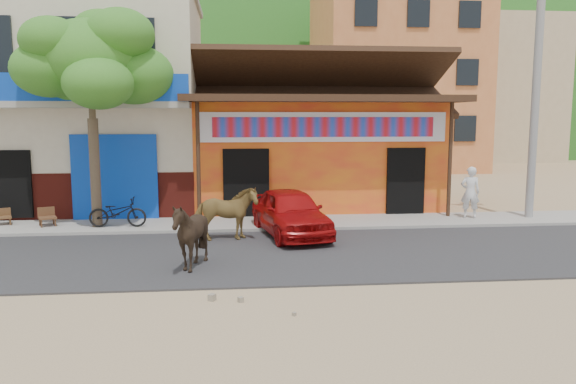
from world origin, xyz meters
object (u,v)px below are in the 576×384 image
at_px(cafe_chair_left, 47,209).
at_px(cafe_chair_right, 3,210).
at_px(cow_dark, 190,235).
at_px(red_car, 290,212).
at_px(tree, 93,118).
at_px(scooter, 118,212).
at_px(utility_pole, 536,84).
at_px(cow_tan, 225,214).
at_px(pedestrian, 470,192).

height_order(cafe_chair_left, cafe_chair_right, cafe_chair_left).
distance_m(cow_dark, red_car, 3.95).
height_order(tree, cafe_chair_right, tree).
height_order(cow_dark, scooter, cow_dark).
bearing_deg(red_car, utility_pole, 0.44).
bearing_deg(utility_pole, cafe_chair_left, -179.86).
distance_m(tree, utility_pole, 12.84).
distance_m(cow_dark, cafe_chair_left, 6.33).
bearing_deg(cow_tan, scooter, 55.73).
distance_m(scooter, pedestrian, 10.33).
relative_size(utility_pole, red_car, 2.19).
xyz_separation_m(utility_pole, red_car, (-7.50, -1.53, -3.46)).
distance_m(cow_tan, cafe_chair_right, 6.70).
relative_size(cow_tan, cafe_chair_right, 1.91).
bearing_deg(cafe_chair_left, cow_dark, -71.84).
bearing_deg(cow_dark, cafe_chair_left, -168.53).
xyz_separation_m(tree, cow_dark, (2.91, -4.47, -2.36)).
bearing_deg(pedestrian, tree, 14.38).
relative_size(utility_pole, cow_dark, 5.59).
bearing_deg(cow_tan, red_car, -80.04).
height_order(scooter, pedestrian, pedestrian).
height_order(tree, red_car, tree).
bearing_deg(cafe_chair_right, cow_tan, -43.54).
bearing_deg(pedestrian, red_car, 28.71).
distance_m(red_car, cafe_chair_left, 6.87).
distance_m(cow_tan, red_car, 1.78).
relative_size(cow_tan, scooter, 1.04).
relative_size(red_car, scooter, 2.33).
xyz_separation_m(cow_dark, cafe_chair_right, (-5.61, 4.96, -0.21)).
bearing_deg(scooter, utility_pole, -86.99).
bearing_deg(utility_pole, cow_tan, -167.69).
bearing_deg(utility_pole, scooter, -178.23).
height_order(tree, cow_dark, tree).
bearing_deg(cow_dark, tree, -178.38).
bearing_deg(scooter, pedestrian, -86.52).
distance_m(red_car, scooter, 4.84).
height_order(utility_pole, pedestrian, utility_pole).
distance_m(tree, cafe_chair_left, 2.89).
xyz_separation_m(red_car, pedestrian, (5.62, 1.56, 0.24)).
distance_m(cow_tan, pedestrian, 7.61).
relative_size(cow_tan, cow_dark, 1.14).
relative_size(scooter, cafe_chair_right, 1.83).
distance_m(cafe_chair_left, cafe_chair_right, 1.34).
xyz_separation_m(cow_tan, cow_dark, (-0.68, -2.66, 0.03)).
height_order(tree, utility_pole, utility_pole).
distance_m(tree, pedestrian, 11.14).
height_order(pedestrian, cafe_chair_right, pedestrian).
xyz_separation_m(utility_pole, pedestrian, (-1.88, 0.03, -3.22)).
relative_size(tree, cafe_chair_left, 6.21).
relative_size(tree, pedestrian, 3.84).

